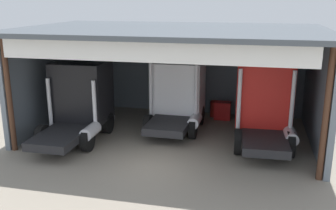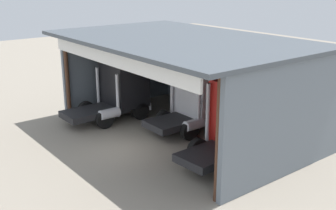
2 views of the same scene
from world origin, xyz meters
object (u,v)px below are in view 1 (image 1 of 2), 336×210
object	(u,v)px
truck_red_center_bay	(264,102)
oil_drum	(215,109)
truck_black_center_left_bay	(80,100)
tool_cart	(222,110)
truck_white_yard_outside	(178,94)

from	to	relation	value
truck_red_center_bay	oil_drum	world-z (taller)	truck_red_center_bay
truck_black_center_left_bay	tool_cart	xyz separation A→B (m)	(6.49, 4.41, -1.36)
truck_black_center_left_bay	truck_red_center_bay	bearing A→B (deg)	7.06
truck_black_center_left_bay	tool_cart	bearing A→B (deg)	33.69
truck_white_yard_outside	oil_drum	xyz separation A→B (m)	(1.73, 2.36, -1.35)
oil_drum	tool_cart	size ratio (longest dim) A/B	0.90
truck_red_center_bay	tool_cart	bearing A→B (deg)	120.56
oil_drum	tool_cart	world-z (taller)	tool_cart
oil_drum	truck_white_yard_outside	bearing A→B (deg)	-126.27
tool_cart	truck_black_center_left_bay	bearing A→B (deg)	-145.76
truck_white_yard_outside	oil_drum	distance (m)	3.23
truck_white_yard_outside	oil_drum	world-z (taller)	truck_white_yard_outside
truck_black_center_left_bay	tool_cart	distance (m)	7.96
truck_black_center_left_bay	oil_drum	size ratio (longest dim) A/B	5.68
truck_black_center_left_bay	truck_white_yard_outside	xyz separation A→B (m)	(4.30, 2.47, -0.06)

